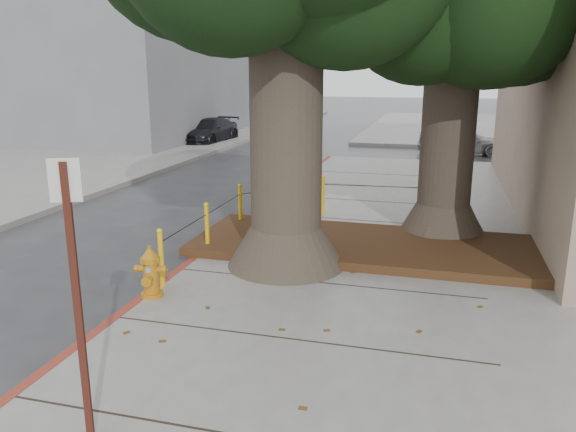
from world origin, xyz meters
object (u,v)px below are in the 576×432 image
signpost (76,290)px  car_dark (210,131)px  car_silver (461,140)px  fire_hydrant (151,272)px

signpost → car_dark: size_ratio=0.64×
car_dark → car_silver: bearing=0.4°
car_silver → car_dark: bearing=83.9°
signpost → car_silver: (3.79, 20.82, -1.01)m
fire_hydrant → car_dark: car_dark is taller
fire_hydrant → car_dark: bearing=100.9°
fire_hydrant → car_dark: size_ratio=0.19×
car_silver → car_dark: 11.70m
fire_hydrant → car_dark: 19.56m
fire_hydrant → car_silver: 18.29m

